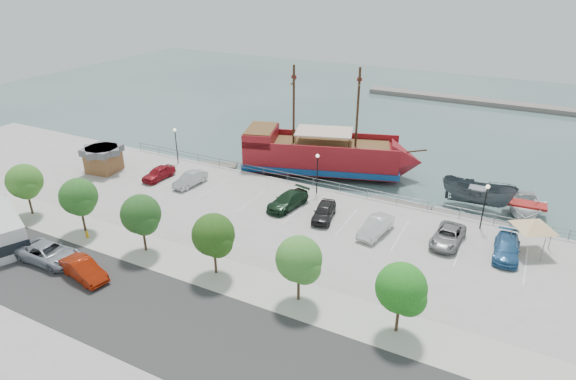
% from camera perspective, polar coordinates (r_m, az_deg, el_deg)
% --- Properties ---
extents(ground, '(160.00, 160.00, 0.00)m').
position_cam_1_polar(ground, '(44.96, -0.03, -4.68)').
color(ground, '#385451').
extents(street, '(100.00, 8.00, 0.04)m').
position_cam_1_polar(street, '(33.54, -13.13, -15.24)').
color(street, '#323232').
rests_on(street, land_slab).
extents(sidewalk, '(100.00, 4.00, 0.05)m').
position_cam_1_polar(sidewalk, '(37.21, -7.22, -10.12)').
color(sidewalk, '#BCB9A9').
rests_on(sidewalk, land_slab).
extents(seawall_railing, '(50.00, 0.06, 1.00)m').
position_cam_1_polar(seawall_railing, '(50.56, 4.02, 0.76)').
color(seawall_railing, '#5C6063').
rests_on(seawall_railing, land_slab).
extents(far_shore, '(40.00, 3.00, 0.80)m').
position_cam_1_polar(far_shore, '(92.64, 21.89, 9.68)').
color(far_shore, slate).
rests_on(far_shore, ground).
extents(pirate_ship, '(21.09, 11.40, 13.07)m').
position_cam_1_polar(pirate_ship, '(56.12, 5.50, 3.98)').
color(pirate_ship, maroon).
rests_on(pirate_ship, ground).
extents(patrol_boat, '(7.34, 3.17, 2.78)m').
position_cam_1_polar(patrol_boat, '(51.71, 21.52, -0.64)').
color(patrol_boat, '#444D53').
rests_on(patrol_boat, ground).
extents(speedboat, '(5.17, 6.93, 1.37)m').
position_cam_1_polar(speedboat, '(52.70, 26.14, -1.90)').
color(speedboat, silver).
rests_on(speedboat, ground).
extents(dock_west, '(6.45, 4.26, 0.36)m').
position_cam_1_polar(dock_west, '(59.29, -9.14, 2.87)').
color(dock_west, slate).
rests_on(dock_west, ground).
extents(dock_mid, '(6.36, 2.09, 0.36)m').
position_cam_1_polar(dock_mid, '(50.14, 13.00, -1.80)').
color(dock_mid, '#68625B').
rests_on(dock_mid, ground).
extents(dock_east, '(7.14, 2.57, 0.40)m').
position_cam_1_polar(dock_east, '(49.24, 20.61, -3.35)').
color(dock_east, slate).
rests_on(dock_east, ground).
extents(shed, '(3.86, 3.86, 2.86)m').
position_cam_1_polar(shed, '(58.22, -21.06, 3.51)').
color(shed, brown).
rests_on(shed, land_slab).
extents(canopy_tent, '(4.79, 4.79, 3.34)m').
position_cam_1_polar(canopy_tent, '(43.43, 27.28, -3.04)').
color(canopy_tent, slate).
rests_on(canopy_tent, land_slab).
extents(street_van, '(5.52, 2.70, 1.51)m').
position_cam_1_polar(street_van, '(42.66, -26.53, -6.71)').
color(street_van, '#949BA7').
rests_on(street_van, street).
extents(street_sedan, '(4.68, 2.39, 1.47)m').
position_cam_1_polar(street_sedan, '(39.47, -23.07, -8.66)').
color(street_sedan, '#961D06').
rests_on(street_sedan, street).
extents(shuttle_bus, '(8.19, 5.69, 2.73)m').
position_cam_1_polar(shuttle_bus, '(46.97, -30.83, -3.97)').
color(shuttle_bus, silver).
rests_on(shuttle_bus, street).
extents(fire_hydrant, '(0.25, 0.25, 0.72)m').
position_cam_1_polar(fire_hydrant, '(44.89, -22.71, -4.86)').
color(fire_hydrant, '#D1960A').
rests_on(fire_hydrant, sidewalk).
extents(lamp_post_left, '(0.36, 0.36, 4.28)m').
position_cam_1_polar(lamp_post_left, '(57.62, -13.16, 5.85)').
color(lamp_post_left, black).
rests_on(lamp_post_left, land_slab).
extents(lamp_post_mid, '(0.36, 0.36, 4.28)m').
position_cam_1_polar(lamp_post_mid, '(48.51, 3.49, 2.79)').
color(lamp_post_mid, black).
rests_on(lamp_post_mid, land_slab).
extents(lamp_post_right, '(0.36, 0.36, 4.28)m').
position_cam_1_polar(lamp_post_right, '(45.14, 22.37, -0.97)').
color(lamp_post_right, black).
rests_on(lamp_post_right, land_slab).
extents(tree_a, '(3.30, 3.20, 5.00)m').
position_cam_1_polar(tree_a, '(50.09, -28.72, 0.76)').
color(tree_a, '#473321').
rests_on(tree_a, sidewalk).
extents(tree_b, '(3.30, 3.20, 5.00)m').
position_cam_1_polar(tree_b, '(44.75, -23.50, -0.89)').
color(tree_b, '#473321').
rests_on(tree_b, sidewalk).
extents(tree_c, '(3.30, 3.20, 5.00)m').
position_cam_1_polar(tree_c, '(39.91, -16.95, -2.96)').
color(tree_c, '#473321').
rests_on(tree_c, sidewalk).
extents(tree_d, '(3.30, 3.20, 5.00)m').
position_cam_1_polar(tree_d, '(35.81, -8.71, -5.50)').
color(tree_d, '#473321').
rests_on(tree_d, sidewalk).
extents(tree_e, '(3.30, 3.20, 5.00)m').
position_cam_1_polar(tree_e, '(32.70, 1.46, -8.43)').
color(tree_e, '#473321').
rests_on(tree_e, sidewalk).
extents(tree_f, '(3.30, 3.20, 5.00)m').
position_cam_1_polar(tree_f, '(30.89, 13.47, -11.51)').
color(tree_f, '#473321').
rests_on(tree_f, sidewalk).
extents(parked_car_a, '(1.88, 4.18, 1.39)m').
position_cam_1_polar(parked_car_a, '(54.48, -15.09, 1.96)').
color(parked_car_a, maroon).
rests_on(parked_car_a, land_slab).
extents(parked_car_b, '(1.83, 4.27, 1.37)m').
position_cam_1_polar(parked_car_b, '(52.14, -11.53, 1.26)').
color(parked_car_b, '#A6A8AC').
rests_on(parked_car_b, land_slab).
extents(parked_car_d, '(2.96, 5.27, 1.44)m').
position_cam_1_polar(parked_car_d, '(46.40, -0.03, -1.26)').
color(parked_car_d, black).
rests_on(parked_car_d, land_slab).
extents(parked_car_e, '(2.51, 4.55, 1.47)m').
position_cam_1_polar(parked_car_e, '(44.50, 4.28, -2.55)').
color(parked_car_e, black).
rests_on(parked_car_e, land_slab).
extents(parked_car_f, '(2.21, 4.64, 1.47)m').
position_cam_1_polar(parked_car_f, '(42.60, 10.34, -4.27)').
color(parked_car_f, silver).
rests_on(parked_car_f, land_slab).
extents(parked_car_g, '(2.54, 4.94, 1.33)m').
position_cam_1_polar(parked_car_g, '(42.78, 18.41, -5.22)').
color(parked_car_g, gray).
rests_on(parked_car_g, land_slab).
extents(parked_car_h, '(2.14, 4.88, 1.39)m').
position_cam_1_polar(parked_car_h, '(42.74, 24.49, -6.30)').
color(parked_car_h, '#2D6196').
rests_on(parked_car_h, land_slab).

